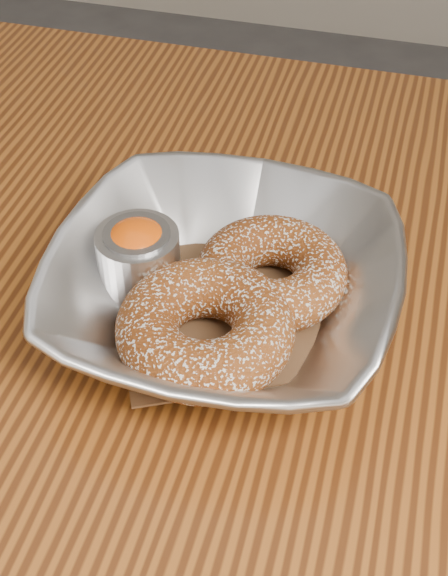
% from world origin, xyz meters
% --- Properties ---
extents(table, '(1.20, 0.80, 0.75)m').
position_xyz_m(table, '(0.00, 0.00, 0.65)').
color(table, brown).
rests_on(table, ground_plane).
extents(serving_bowl, '(0.24, 0.24, 0.06)m').
position_xyz_m(serving_bowl, '(0.04, 0.02, 0.78)').
color(serving_bowl, '#B9BCC1').
rests_on(serving_bowl, table).
extents(parchment, '(0.19, 0.19, 0.00)m').
position_xyz_m(parchment, '(0.04, 0.02, 0.76)').
color(parchment, brown).
rests_on(parchment, table).
extents(donut_back, '(0.13, 0.13, 0.04)m').
position_xyz_m(donut_back, '(0.06, 0.05, 0.78)').
color(donut_back, brown).
rests_on(donut_back, parchment).
extents(donut_front, '(0.16, 0.16, 0.04)m').
position_xyz_m(donut_front, '(0.04, -0.02, 0.78)').
color(donut_front, brown).
rests_on(donut_front, parchment).
extents(ramekin, '(0.06, 0.06, 0.06)m').
position_xyz_m(ramekin, '(-0.03, 0.03, 0.79)').
color(ramekin, '#B9BCC1').
rests_on(ramekin, table).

